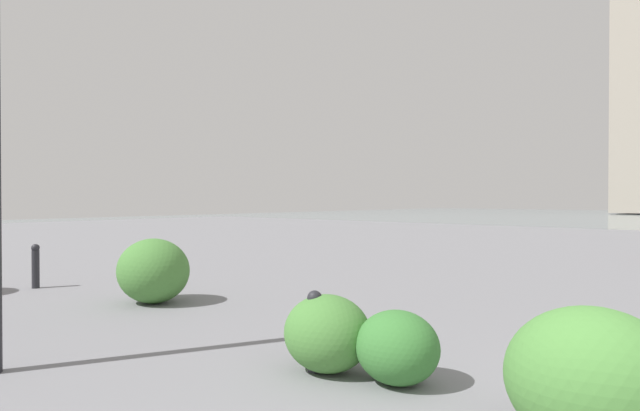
{
  "coord_description": "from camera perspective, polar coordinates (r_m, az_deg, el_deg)",
  "views": [
    {
      "loc": [
        0.32,
        2.73,
        1.49
      ],
      "look_at": [
        8.19,
        -6.33,
        1.33
      ],
      "focal_mm": 30.1,
      "sensor_mm": 36.0,
      "label": 1
    }
  ],
  "objects": [
    {
      "name": "bollard_near",
      "position": [
        4.72,
        -0.58,
        -13.0
      ],
      "size": [
        0.13,
        0.13,
        0.7
      ],
      "color": "#232328",
      "rests_on": "ground"
    },
    {
      "name": "bollard_mid",
      "position": [
        10.13,
        -27.99,
        -5.61
      ],
      "size": [
        0.13,
        0.13,
        0.74
      ],
      "color": "#232328",
      "rests_on": "ground"
    },
    {
      "name": "shrub_low",
      "position": [
        4.48,
        8.21,
        -14.7
      ],
      "size": [
        0.7,
        0.63,
        0.59
      ],
      "color": "#387533",
      "rests_on": "ground"
    },
    {
      "name": "shrub_round",
      "position": [
        8.04,
        -17.3,
        -6.64
      ],
      "size": [
        1.08,
        0.97,
        0.92
      ],
      "color": "#477F38",
      "rests_on": "ground"
    },
    {
      "name": "shrub_wide",
      "position": [
        3.65,
        27.0,
        -16.22
      ],
      "size": [
        1.01,
        0.91,
        0.86
      ],
      "color": "#477F38",
      "rests_on": "ground"
    },
    {
      "name": "shrub_tall",
      "position": [
        4.73,
        0.76,
        -13.42
      ],
      "size": [
        0.78,
        0.7,
        0.66
      ],
      "color": "#477F38",
      "rests_on": "ground"
    }
  ]
}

